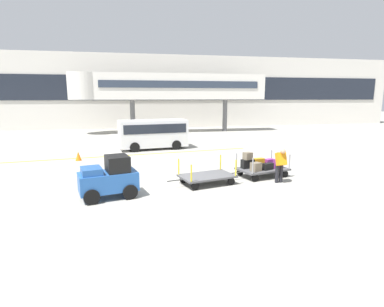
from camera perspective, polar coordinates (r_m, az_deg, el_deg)
The scene contains 11 objects.
ground_plane at distance 12.79m, azimuth 0.97°, elevation -6.44°, with size 120.00×120.00×0.00m, color #9E9B91.
apron_lead_line at distance 20.09m, azimuth -13.78°, elevation -0.43°, with size 18.14×0.20×0.01m, color yellow.
terminal_building at distance 38.02m, azimuth -7.60°, elevation 11.41°, with size 63.72×2.51×8.62m.
jet_bridge at distance 32.13m, azimuth -5.41°, elevation 12.32°, with size 20.07×3.00×6.06m.
baggage_tug at distance 11.82m, azimuth -15.32°, elevation -4.48°, with size 2.30×1.65×1.58m.
baggage_cart_lead at distance 13.24m, azimuth 2.79°, elevation -4.30°, with size 3.09×1.92×1.10m.
baggage_cart_middle at distance 14.81m, azimuth 12.79°, elevation -2.30°, with size 3.09×1.92×1.16m.
baggage_handler at distance 13.84m, azimuth 16.27°, elevation -1.86°, with size 0.43×0.45×1.56m.
shuttle_van at distance 22.17m, azimuth -7.34°, elevation 4.03°, with size 5.02×2.55×2.10m.
safety_cone_near at distance 13.91m, azimuth -11.08°, elevation -4.05°, with size 0.36×0.36×0.55m, color orange.
safety_cone_far at distance 19.28m, azimuth -20.56°, elevation -0.44°, with size 0.36×0.36×0.55m, color orange.
Camera 1 is at (-2.63, -11.94, 3.76)m, focal length 28.41 mm.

